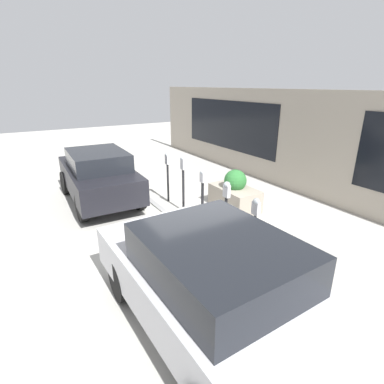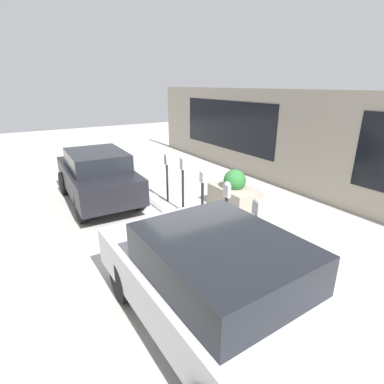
{
  "view_description": "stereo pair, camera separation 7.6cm",
  "coord_description": "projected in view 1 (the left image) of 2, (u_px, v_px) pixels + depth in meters",
  "views": [
    {
      "loc": [
        -5.86,
        3.39,
        3.41
      ],
      "look_at": [
        0.0,
        -0.12,
        0.93
      ],
      "focal_mm": 28.0,
      "sensor_mm": 36.0,
      "label": 1
    },
    {
      "loc": [
        -5.82,
        3.46,
        3.41
      ],
      "look_at": [
        0.0,
        -0.12,
        0.93
      ],
      "focal_mm": 28.0,
      "sensor_mm": 36.0,
      "label": 2
    }
  ],
  "objects": [
    {
      "name": "ground_plane",
      "position": [
        188.0,
        228.0,
        7.53
      ],
      "size": [
        40.0,
        40.0,
        0.0
      ],
      "primitive_type": "plane",
      "color": "#ADAAA3"
    },
    {
      "name": "parking_meter_farthest",
      "position": [
        168.0,
        169.0,
        8.89
      ],
      "size": [
        0.15,
        0.13,
        1.52
      ],
      "color": "black",
      "rests_on": "ground_plane"
    },
    {
      "name": "parking_meter_middle",
      "position": [
        203.0,
        191.0,
        7.37
      ],
      "size": [
        0.15,
        0.12,
        1.46
      ],
      "color": "black",
      "rests_on": "ground_plane"
    },
    {
      "name": "parked_car_middle",
      "position": [
        98.0,
        175.0,
        8.95
      ],
      "size": [
        4.01,
        1.85,
        1.59
      ],
      "rotation": [
        0.0,
        0.0,
        -0.03
      ],
      "color": "black",
      "rests_on": "ground_plane"
    },
    {
      "name": "building_facade",
      "position": [
        314.0,
        145.0,
        9.13
      ],
      "size": [
        19.0,
        0.17,
        3.26
      ],
      "color": "#9E9384",
      "rests_on": "ground_plane"
    },
    {
      "name": "planter_box",
      "position": [
        235.0,
        194.0,
        8.59
      ],
      "size": [
        1.48,
        0.84,
        1.15
      ],
      "color": "gray",
      "rests_on": "ground_plane"
    },
    {
      "name": "parking_meter_nearest",
      "position": [
        255.0,
        216.0,
        5.87
      ],
      "size": [
        0.17,
        0.14,
        1.34
      ],
      "color": "black",
      "rests_on": "ground_plane"
    },
    {
      "name": "curb_strip",
      "position": [
        185.0,
        228.0,
        7.48
      ],
      "size": [
        19.0,
        0.16,
        0.04
      ],
      "color": "gray",
      "rests_on": "ground_plane"
    },
    {
      "name": "parking_meter_second",
      "position": [
        226.0,
        200.0,
        6.66
      ],
      "size": [
        0.18,
        0.15,
        1.41
      ],
      "color": "black",
      "rests_on": "ground_plane"
    },
    {
      "name": "parking_meter_fourth",
      "position": [
        183.0,
        175.0,
        8.15
      ],
      "size": [
        0.15,
        0.13,
        1.6
      ],
      "color": "black",
      "rests_on": "ground_plane"
    },
    {
      "name": "parked_car_front",
      "position": [
        212.0,
        282.0,
        4.16
      ],
      "size": [
        4.21,
        2.08,
        1.56
      ],
      "rotation": [
        0.0,
        0.0,
        0.03
      ],
      "color": "#B7B7BC",
      "rests_on": "ground_plane"
    }
  ]
}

